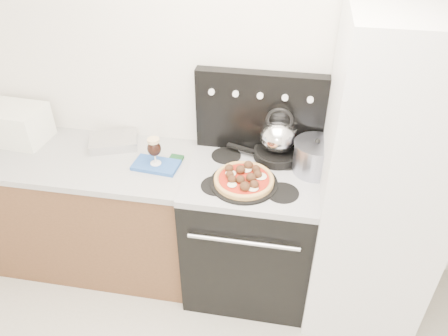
% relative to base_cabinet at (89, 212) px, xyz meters
% --- Properties ---
extents(room_shell, '(3.52, 3.01, 2.52)m').
position_rel_base_cabinet_xyz_m(room_shell, '(1.02, -0.91, 0.82)').
color(room_shell, beige).
rests_on(room_shell, ground).
extents(base_cabinet, '(1.45, 0.60, 0.86)m').
position_rel_base_cabinet_xyz_m(base_cabinet, '(0.00, 0.00, 0.00)').
color(base_cabinet, brown).
rests_on(base_cabinet, ground).
extents(countertop, '(1.48, 0.63, 0.04)m').
position_rel_base_cabinet_xyz_m(countertop, '(0.00, 0.00, 0.45)').
color(countertop, '#B0B0B0').
rests_on(countertop, base_cabinet).
extents(stove_body, '(0.76, 0.65, 0.88)m').
position_rel_base_cabinet_xyz_m(stove_body, '(1.10, -0.02, 0.01)').
color(stove_body, black).
rests_on(stove_body, ground).
extents(cooktop, '(0.76, 0.65, 0.04)m').
position_rel_base_cabinet_xyz_m(cooktop, '(1.10, -0.02, 0.47)').
color(cooktop, '#ADADB2').
rests_on(cooktop, stove_body).
extents(backguard, '(0.76, 0.08, 0.50)m').
position_rel_base_cabinet_xyz_m(backguard, '(1.10, 0.25, 0.74)').
color(backguard, black).
rests_on(backguard, cooktop).
extents(fridge, '(0.64, 0.68, 1.90)m').
position_rel_base_cabinet_xyz_m(fridge, '(1.80, -0.05, 0.52)').
color(fridge, silver).
rests_on(fridge, ground).
extents(toaster_oven, '(0.38, 0.29, 0.23)m').
position_rel_base_cabinet_xyz_m(toaster_oven, '(-0.43, 0.11, 0.58)').
color(toaster_oven, white).
rests_on(toaster_oven, countertop).
extents(foil_sheet, '(0.35, 0.30, 0.06)m').
position_rel_base_cabinet_xyz_m(foil_sheet, '(0.20, 0.15, 0.50)').
color(foil_sheet, white).
rests_on(foil_sheet, countertop).
extents(oven_mitt, '(0.28, 0.18, 0.02)m').
position_rel_base_cabinet_xyz_m(oven_mitt, '(0.53, -0.03, 0.48)').
color(oven_mitt, '#2957AC').
rests_on(oven_mitt, countertop).
extents(beer_glass, '(0.10, 0.10, 0.18)m').
position_rel_base_cabinet_xyz_m(beer_glass, '(0.53, -0.03, 0.58)').
color(beer_glass, black).
rests_on(beer_glass, oven_mitt).
extents(pizza_pan, '(0.45, 0.45, 0.01)m').
position_rel_base_cabinet_xyz_m(pizza_pan, '(1.07, -0.13, 0.50)').
color(pizza_pan, black).
rests_on(pizza_pan, cooktop).
extents(pizza, '(0.42, 0.42, 0.05)m').
position_rel_base_cabinet_xyz_m(pizza, '(1.07, -0.13, 0.53)').
color(pizza, tan).
rests_on(pizza, pizza_pan).
extents(skillet, '(0.35, 0.35, 0.05)m').
position_rel_base_cabinet_xyz_m(skillet, '(1.23, 0.16, 0.51)').
color(skillet, black).
rests_on(skillet, cooktop).
extents(tea_kettle, '(0.24, 0.24, 0.24)m').
position_rel_base_cabinet_xyz_m(tea_kettle, '(1.23, 0.16, 0.66)').
color(tea_kettle, white).
rests_on(tea_kettle, skillet).
extents(stock_pot, '(0.27, 0.27, 0.18)m').
position_rel_base_cabinet_xyz_m(stock_pot, '(1.45, 0.06, 0.58)').
color(stock_pot, '#9DA0B2').
rests_on(stock_pot, cooktop).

